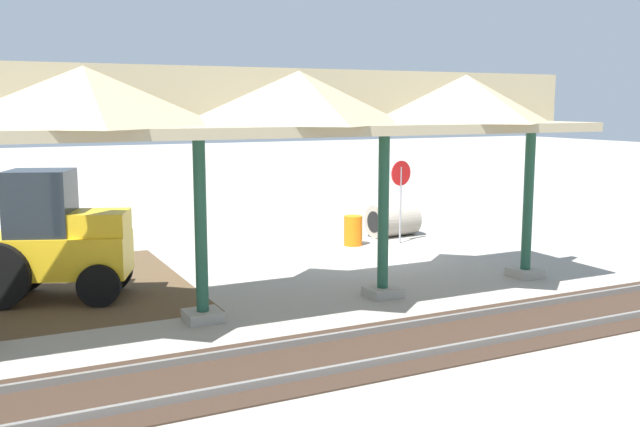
{
  "coord_description": "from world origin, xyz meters",
  "views": [
    {
      "loc": [
        9.91,
        17.54,
        4.17
      ],
      "look_at": [
        2.42,
        2.35,
        1.6
      ],
      "focal_mm": 40.0,
      "sensor_mm": 36.0,
      "label": 1
    }
  ],
  "objects_px": {
    "backhoe": "(46,242)",
    "concrete_pipe": "(393,220)",
    "stop_sign": "(401,184)",
    "traffic_barrel": "(353,231)"
  },
  "relations": [
    {
      "from": "backhoe",
      "to": "concrete_pipe",
      "type": "height_order",
      "value": "backhoe"
    },
    {
      "from": "backhoe",
      "to": "traffic_barrel",
      "type": "relative_size",
      "value": 5.64
    },
    {
      "from": "stop_sign",
      "to": "traffic_barrel",
      "type": "distance_m",
      "value": 2.04
    },
    {
      "from": "backhoe",
      "to": "concrete_pipe",
      "type": "bearing_deg",
      "value": -163.6
    },
    {
      "from": "stop_sign",
      "to": "backhoe",
      "type": "height_order",
      "value": "backhoe"
    },
    {
      "from": "backhoe",
      "to": "concrete_pipe",
      "type": "relative_size",
      "value": 3.11
    },
    {
      "from": "stop_sign",
      "to": "backhoe",
      "type": "xyz_separation_m",
      "value": [
        10.33,
        2.05,
        -0.56
      ]
    },
    {
      "from": "backhoe",
      "to": "stop_sign",
      "type": "bearing_deg",
      "value": -168.75
    },
    {
      "from": "backhoe",
      "to": "traffic_barrel",
      "type": "distance_m",
      "value": 9.2
    },
    {
      "from": "concrete_pipe",
      "to": "traffic_barrel",
      "type": "height_order",
      "value": "concrete_pipe"
    }
  ]
}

